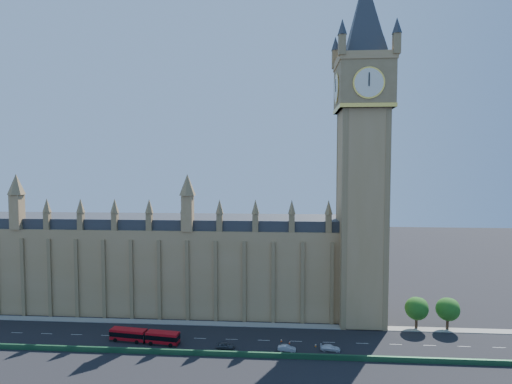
# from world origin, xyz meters

# --- Properties ---
(ground) EXTENTS (400.00, 400.00, 0.00)m
(ground) POSITION_xyz_m (0.00, 0.00, 0.00)
(ground) COLOR black
(ground) RESTS_ON ground
(palace_westminster) EXTENTS (120.00, 20.00, 28.00)m
(palace_westminster) POSITION_xyz_m (-25.00, 22.00, 13.86)
(palace_westminster) COLOR #9D7C4C
(palace_westminster) RESTS_ON ground
(elizabeth_tower) EXTENTS (20.59, 20.59, 105.00)m
(elizabeth_tower) POSITION_xyz_m (38.00, 13.99, 54.56)
(elizabeth_tower) COLOR #9D7C4C
(elizabeth_tower) RESTS_ON ground
(bridge_parapet) EXTENTS (160.00, 0.60, 1.20)m
(bridge_parapet) POSITION_xyz_m (0.00, -9.00, 0.60)
(bridge_parapet) COLOR #1E4C2D
(bridge_parapet) RESTS_ON ground
(kerb_north) EXTENTS (160.00, 3.00, 0.16)m
(kerb_north) POSITION_xyz_m (0.00, 9.50, 0.08)
(kerb_north) COLOR gray
(kerb_north) RESTS_ON ground
(tree_east_near) EXTENTS (6.00, 6.00, 8.50)m
(tree_east_near) POSITION_xyz_m (52.22, 10.08, 5.64)
(tree_east_near) COLOR #382619
(tree_east_near) RESTS_ON ground
(tree_east_far) EXTENTS (6.00, 6.00, 8.50)m
(tree_east_far) POSITION_xyz_m (60.22, 10.08, 5.64)
(tree_east_far) COLOR #382619
(tree_east_far) RESTS_ON ground
(red_bus) EXTENTS (17.73, 4.76, 2.98)m
(red_bus) POSITION_xyz_m (-17.00, -3.29, 1.57)
(red_bus) COLOR #B50C14
(red_bus) RESTS_ON ground
(car_grey) EXTENTS (4.23, 1.80, 1.43)m
(car_grey) POSITION_xyz_m (3.27, -5.18, 0.71)
(car_grey) COLOR #414449
(car_grey) RESTS_ON ground
(car_silver) EXTENTS (4.31, 1.98, 1.37)m
(car_silver) POSITION_xyz_m (17.68, -5.49, 0.69)
(car_silver) COLOR #B8BBC1
(car_silver) RESTS_ON ground
(car_white) EXTENTS (4.75, 2.24, 1.34)m
(car_white) POSITION_xyz_m (27.80, -4.52, 0.67)
(car_white) COLOR white
(car_white) RESTS_ON ground
(cone_a) EXTENTS (0.50, 0.50, 0.72)m
(cone_a) POSITION_xyz_m (24.55, -2.69, 0.36)
(cone_a) COLOR black
(cone_a) RESTS_ON ground
(cone_b) EXTENTS (0.54, 0.54, 0.70)m
(cone_b) POSITION_xyz_m (28.36, -2.83, 0.35)
(cone_b) COLOR black
(cone_b) RESTS_ON ground
(cone_c) EXTENTS (0.52, 0.52, 0.62)m
(cone_c) POSITION_xyz_m (18.36, -1.45, 0.31)
(cone_c) COLOR black
(cone_c) RESTS_ON ground
(cone_d) EXTENTS (0.58, 0.58, 0.71)m
(cone_d) POSITION_xyz_m (16.37, -0.51, 0.35)
(cone_d) COLOR black
(cone_d) RESTS_ON ground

